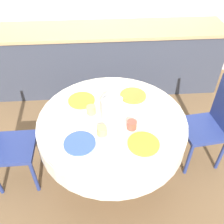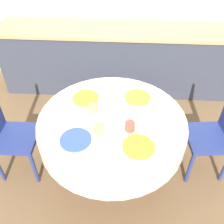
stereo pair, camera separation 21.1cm
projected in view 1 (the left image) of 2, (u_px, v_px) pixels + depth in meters
name	position (u px, v px, depth m)	size (l,w,h in m)	color
ground_plane	(112.00, 169.00, 2.66)	(12.00, 12.00, 0.00)	brown
kitchen_counter	(104.00, 59.00, 3.52)	(3.24, 0.64, 0.90)	#383D4C
dining_table	(112.00, 129.00, 2.25)	(1.31, 1.31, 0.74)	olive
chair_left	(212.00, 122.00, 2.44)	(0.44, 0.44, 0.96)	navy
chair_right	(1.00, 142.00, 2.24)	(0.40, 0.40, 0.96)	navy
plate_near_left	(80.00, 143.00, 1.95)	(0.25, 0.25, 0.01)	#3856AD
cup_near_left	(102.00, 131.00, 2.01)	(0.08, 0.08, 0.08)	#DBB766
plate_near_right	(144.00, 144.00, 1.95)	(0.25, 0.25, 0.01)	yellow
cup_near_right	(132.00, 125.00, 2.06)	(0.08, 0.08, 0.08)	#CC4C3D
plate_far_left	(81.00, 100.00, 2.35)	(0.25, 0.25, 0.01)	yellow
cup_far_left	(91.00, 110.00, 2.20)	(0.08, 0.08, 0.08)	#DBB766
plate_far_right	(133.00, 95.00, 2.41)	(0.25, 0.25, 0.01)	orange
cup_far_right	(118.00, 102.00, 2.29)	(0.08, 0.08, 0.08)	white
coffee_carafe	(108.00, 108.00, 2.09)	(0.11, 0.11, 0.29)	#B2B2B7
teapot	(109.00, 100.00, 2.24)	(0.19, 0.14, 0.18)	white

